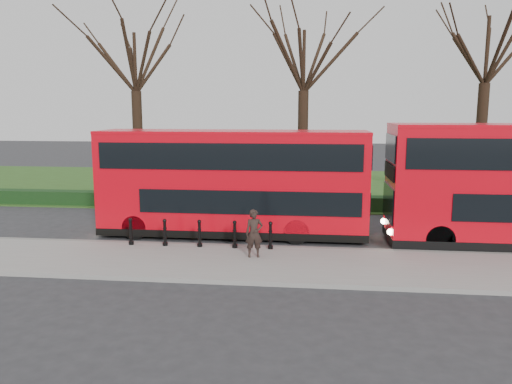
# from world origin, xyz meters

# --- Properties ---
(ground) EXTENTS (120.00, 120.00, 0.00)m
(ground) POSITION_xyz_m (0.00, 0.00, 0.00)
(ground) COLOR #28282B
(ground) RESTS_ON ground
(pavement) EXTENTS (60.00, 4.00, 0.15)m
(pavement) POSITION_xyz_m (0.00, -3.00, 0.07)
(pavement) COLOR gray
(pavement) RESTS_ON ground
(kerb) EXTENTS (60.00, 0.25, 0.16)m
(kerb) POSITION_xyz_m (0.00, -1.00, 0.07)
(kerb) COLOR slate
(kerb) RESTS_ON ground
(grass_verge) EXTENTS (60.00, 18.00, 0.06)m
(grass_verge) POSITION_xyz_m (0.00, 15.00, 0.03)
(grass_verge) COLOR #2B4A18
(grass_verge) RESTS_ON ground
(hedge) EXTENTS (60.00, 0.90, 0.80)m
(hedge) POSITION_xyz_m (0.00, 6.80, 0.40)
(hedge) COLOR black
(hedge) RESTS_ON ground
(yellow_line_outer) EXTENTS (60.00, 0.10, 0.01)m
(yellow_line_outer) POSITION_xyz_m (0.00, -0.70, 0.01)
(yellow_line_outer) COLOR yellow
(yellow_line_outer) RESTS_ON ground
(yellow_line_inner) EXTENTS (60.00, 0.10, 0.01)m
(yellow_line_inner) POSITION_xyz_m (0.00, -0.50, 0.01)
(yellow_line_inner) COLOR yellow
(yellow_line_inner) RESTS_ON ground
(tree_left) EXTENTS (7.45, 7.45, 11.65)m
(tree_left) POSITION_xyz_m (-8.00, 10.00, 8.47)
(tree_left) COLOR black
(tree_left) RESTS_ON ground
(tree_mid) EXTENTS (7.43, 7.43, 11.61)m
(tree_mid) POSITION_xyz_m (2.00, 10.00, 8.44)
(tree_mid) COLOR black
(tree_mid) RESTS_ON ground
(tree_right) EXTENTS (7.87, 7.87, 12.30)m
(tree_right) POSITION_xyz_m (12.00, 10.00, 8.94)
(tree_right) COLOR black
(tree_right) RESTS_ON ground
(bollard_row) EXTENTS (5.58, 0.15, 1.00)m
(bollard_row) POSITION_xyz_m (-1.66, -1.35, 0.65)
(bollard_row) COLOR black
(bollard_row) RESTS_ON pavement
(bus_lead) EXTENTS (11.21, 2.57, 4.46)m
(bus_lead) POSITION_xyz_m (-0.76, 1.09, 2.25)
(bus_lead) COLOR red
(bus_lead) RESTS_ON ground
(pedestrian) EXTENTS (0.70, 0.53, 1.71)m
(pedestrian) POSITION_xyz_m (0.56, -2.44, 1.01)
(pedestrian) COLOR black
(pedestrian) RESTS_ON pavement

